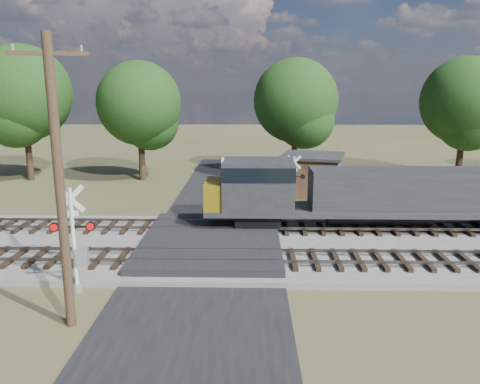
{
  "coord_description": "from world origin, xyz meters",
  "views": [
    {
      "loc": [
        1.99,
        -22.44,
        8.21
      ],
      "look_at": [
        1.45,
        2.0,
        2.66
      ],
      "focal_mm": 35.0,
      "sensor_mm": 36.0,
      "label": 1
    }
  ],
  "objects_px": {
    "crossing_signal_near": "(77,248)",
    "equipment_shed": "(312,174)",
    "crossing_signal_far": "(292,188)",
    "utility_pole": "(59,180)"
  },
  "relations": [
    {
      "from": "crossing_signal_near",
      "to": "equipment_shed",
      "type": "xyz_separation_m",
      "value": [
        11.7,
        17.89,
        -0.28
      ]
    },
    {
      "from": "crossing_signal_near",
      "to": "equipment_shed",
      "type": "relative_size",
      "value": 0.8
    },
    {
      "from": "utility_pole",
      "to": "equipment_shed",
      "type": "xyz_separation_m",
      "value": [
        11.01,
        20.64,
        -3.64
      ]
    },
    {
      "from": "crossing_signal_near",
      "to": "utility_pole",
      "type": "xyz_separation_m",
      "value": [
        0.69,
        -2.75,
        3.36
      ]
    },
    {
      "from": "crossing_signal_far",
      "to": "crossing_signal_near",
      "type": "bearing_deg",
      "value": 51.15
    },
    {
      "from": "crossing_signal_near",
      "to": "equipment_shed",
      "type": "height_order",
      "value": "crossing_signal_near"
    },
    {
      "from": "crossing_signal_near",
      "to": "utility_pole",
      "type": "height_order",
      "value": "utility_pole"
    },
    {
      "from": "crossing_signal_near",
      "to": "equipment_shed",
      "type": "distance_m",
      "value": 21.37
    },
    {
      "from": "crossing_signal_near",
      "to": "utility_pole",
      "type": "relative_size",
      "value": 0.45
    },
    {
      "from": "crossing_signal_far",
      "to": "equipment_shed",
      "type": "xyz_separation_m",
      "value": [
        1.92,
        4.91,
        0.01
      ]
    }
  ]
}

